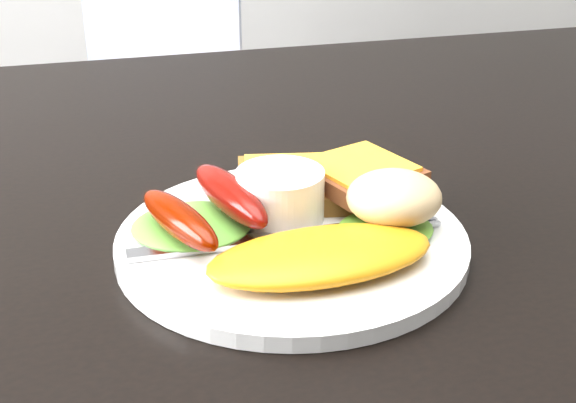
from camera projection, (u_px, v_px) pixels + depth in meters
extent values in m
cube|color=black|center=(219.00, 205.00, 0.66)|extent=(1.20, 0.80, 0.04)
cube|color=tan|center=(175.00, 90.00, 1.85)|extent=(0.49, 0.49, 0.05)
imported|color=navy|center=(118.00, 44.00, 1.03)|extent=(0.62, 0.50, 1.51)
cylinder|color=white|center=(292.00, 242.00, 0.55)|extent=(0.24, 0.24, 0.01)
ellipsoid|color=#35832B|center=(192.00, 225.00, 0.55)|extent=(0.09, 0.08, 0.01)
ellipsoid|color=#46862A|center=(385.00, 229.00, 0.55)|extent=(0.08, 0.07, 0.01)
ellipsoid|color=gold|center=(321.00, 256.00, 0.50)|extent=(0.15, 0.08, 0.02)
ellipsoid|color=#6A0500|center=(179.00, 219.00, 0.52)|extent=(0.05, 0.10, 0.02)
ellipsoid|color=#6E0C02|center=(230.00, 195.00, 0.56)|extent=(0.05, 0.11, 0.03)
cylinder|color=white|center=(280.00, 195.00, 0.56)|extent=(0.08, 0.08, 0.04)
cube|color=olive|center=(295.00, 185.00, 0.61)|extent=(0.10, 0.10, 0.01)
cube|color=brown|center=(360.00, 175.00, 0.59)|extent=(0.09, 0.09, 0.01)
ellipsoid|color=beige|center=(394.00, 197.00, 0.55)|extent=(0.07, 0.06, 0.04)
cube|color=#ADAFB7|center=(247.00, 241.00, 0.54)|extent=(0.16, 0.01, 0.00)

